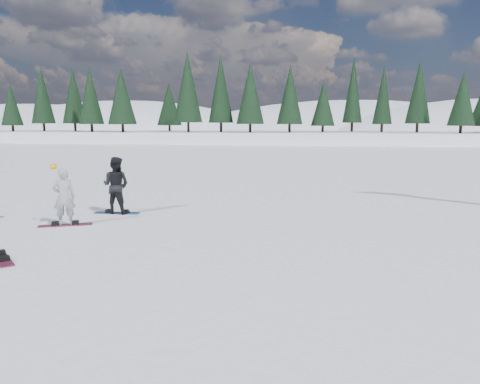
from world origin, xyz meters
name	(u,v)px	position (x,y,z in m)	size (l,w,h in m)	color
ground	(70,236)	(0.00, 0.00, 0.00)	(420.00, 420.00, 0.00)	white
alpine_backdrop	(274,161)	(-11.72, 189.18, -13.98)	(412.50, 227.00, 53.20)	white
snowboarder_woman	(64,197)	(-0.75, 1.09, 0.85)	(0.73, 0.64, 1.83)	#B0B1B6
snowboarder_man	(116,185)	(-0.02, 3.04, 0.94)	(0.91, 0.71, 1.87)	black
snowboard_woman	(66,225)	(-0.75, 1.09, 0.01)	(1.50, 0.28, 0.03)	maroon
snowboard_man	(117,213)	(-0.02, 3.04, 0.01)	(1.50, 0.28, 0.03)	navy
snowboard_loose_b	(2,258)	(-0.38, -2.23, 0.01)	(1.50, 0.28, 0.03)	maroon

